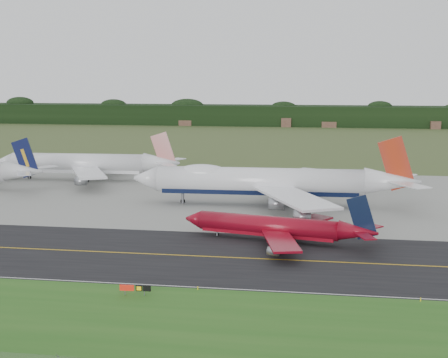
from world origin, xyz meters
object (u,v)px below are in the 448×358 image
taxiway_sign (135,288)px  jet_star_tail (88,164)px  jet_red_737 (278,227)px  jet_ba_747 (270,182)px

taxiway_sign → jet_star_tail: bearing=114.4°
jet_red_737 → taxiway_sign: (-17.87, -31.32, -1.70)m
jet_ba_747 → jet_star_tail: size_ratio=1.22×
jet_star_tail → taxiway_sign: (41.21, -90.88, -3.78)m
jet_ba_747 → taxiway_sign: size_ratio=15.17×
jet_red_737 → jet_star_tail: bearing=134.8°
jet_ba_747 → taxiway_sign: (-13.78, -63.08, -4.70)m
jet_star_tail → jet_red_737: bearing=-45.2°
jet_ba_747 → taxiway_sign: jet_ba_747 is taller
jet_red_737 → jet_star_tail: jet_star_tail is taller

